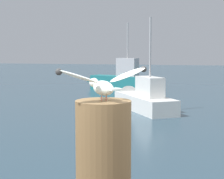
{
  "coord_description": "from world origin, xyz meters",
  "views": [
    {
      "loc": [
        0.52,
        -3.03,
        2.58
      ],
      "look_at": [
        -0.15,
        -0.25,
        2.29
      ],
      "focal_mm": 62.7,
      "sensor_mm": 36.0,
      "label": 1
    }
  ],
  "objects_px": {
    "boat_white": "(140,98)",
    "seagull": "(103,83)",
    "boat_teal": "(117,80)",
    "mooring_post": "(103,165)"
  },
  "relations": [
    {
      "from": "seagull",
      "to": "boat_white",
      "type": "height_order",
      "value": "boat_white"
    },
    {
      "from": "seagull",
      "to": "boat_teal",
      "type": "relative_size",
      "value": 0.13
    },
    {
      "from": "mooring_post",
      "to": "seagull",
      "type": "bearing_deg",
      "value": 134.42
    },
    {
      "from": "boat_teal",
      "to": "mooring_post",
      "type": "bearing_deg",
      "value": -77.27
    },
    {
      "from": "boat_white",
      "to": "seagull",
      "type": "bearing_deg",
      "value": -81.44
    },
    {
      "from": "mooring_post",
      "to": "seagull",
      "type": "relative_size",
      "value": 1.58
    },
    {
      "from": "seagull",
      "to": "boat_teal",
      "type": "xyz_separation_m",
      "value": [
        -4.74,
        20.97,
        -1.7
      ]
    },
    {
      "from": "seagull",
      "to": "boat_teal",
      "type": "distance_m",
      "value": 21.56
    },
    {
      "from": "boat_teal",
      "to": "boat_white",
      "type": "relative_size",
      "value": 0.94
    },
    {
      "from": "mooring_post",
      "to": "seagull",
      "type": "distance_m",
      "value": 0.56
    }
  ]
}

